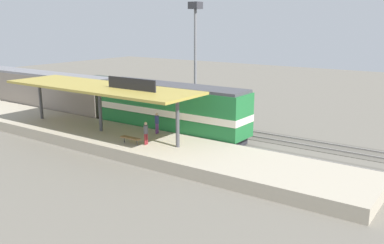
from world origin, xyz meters
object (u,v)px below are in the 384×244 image
(freight_car, at_px, (126,96))
(light_mast, at_px, (195,36))
(passenger_carriage_single, at_px, (42,91))
(person_walking, at_px, (146,132))
(platform_bench, at_px, (130,138))
(person_waiting, at_px, (157,122))
(locomotive, at_px, (171,109))

(freight_car, height_order, light_mast, light_mast)
(passenger_carriage_single, xyz_separation_m, freight_car, (4.60, -8.30, -0.34))
(light_mast, height_order, person_walking, light_mast)
(platform_bench, height_order, person_walking, person_walking)
(passenger_carriage_single, distance_m, freight_car, 9.49)
(person_waiting, distance_m, person_walking, 3.24)
(freight_car, height_order, person_waiting, freight_car)
(platform_bench, distance_m, light_mast, 15.94)
(locomotive, distance_m, freight_car, 10.75)
(freight_car, bearing_deg, person_walking, -130.89)
(passenger_carriage_single, xyz_separation_m, light_mast, (7.80, -15.13, 6.08))
(freight_car, xyz_separation_m, person_walking, (-10.06, -11.62, -0.12))
(freight_car, bearing_deg, passenger_carriage_single, 119.00)
(passenger_carriage_single, relative_size, light_mast, 1.71)
(freight_car, distance_m, person_waiting, 12.47)
(passenger_carriage_single, bearing_deg, person_walking, -105.34)
(passenger_carriage_single, height_order, person_walking, passenger_carriage_single)
(platform_bench, relative_size, passenger_carriage_single, 0.08)
(freight_car, xyz_separation_m, light_mast, (3.20, -6.83, 6.43))
(light_mast, relative_size, person_walking, 6.84)
(freight_car, relative_size, light_mast, 1.03)
(locomotive, height_order, freight_car, locomotive)
(platform_bench, xyz_separation_m, freight_car, (10.60, 10.56, 0.63))
(locomotive, distance_m, passenger_carriage_single, 18.00)
(light_mast, distance_m, person_waiting, 12.70)
(passenger_carriage_single, bearing_deg, light_mast, -62.72)
(person_waiting, xyz_separation_m, person_walking, (-2.93, -1.39, 0.00))
(locomotive, relative_size, light_mast, 1.23)
(person_walking, bearing_deg, person_waiting, 25.45)
(locomotive, bearing_deg, light_mast, 20.22)
(freight_car, relative_size, person_waiting, 7.02)
(platform_bench, height_order, locomotive, locomotive)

